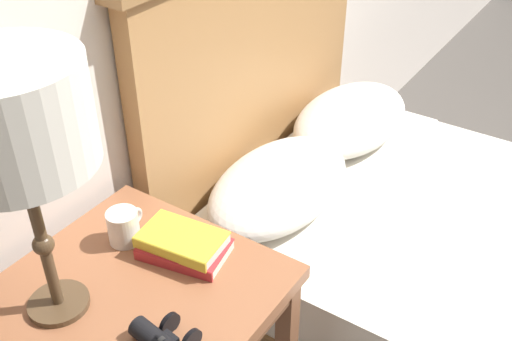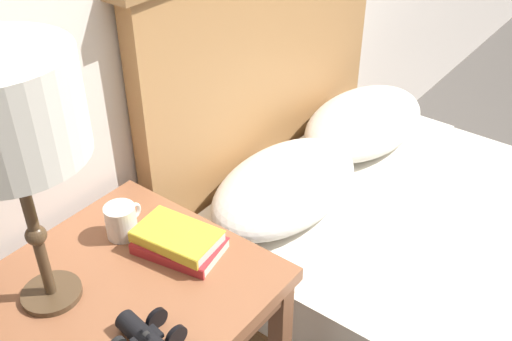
% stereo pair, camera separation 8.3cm
% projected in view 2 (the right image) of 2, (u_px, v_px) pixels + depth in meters
% --- Properties ---
extents(nightstand, '(0.58, 0.58, 0.68)m').
position_uv_depth(nightstand, '(128.00, 314.00, 1.38)').
color(nightstand, brown).
rests_on(nightstand, ground_plane).
extents(bed, '(1.27, 1.97, 1.22)m').
position_uv_depth(bed, '(485.00, 283.00, 1.90)').
color(bed, brown).
rests_on(bed, ground_plane).
extents(table_lamp, '(0.29, 0.29, 0.57)m').
position_uv_depth(table_lamp, '(2.00, 112.00, 1.05)').
color(table_lamp, '#4C3823').
rests_on(table_lamp, nightstand).
extents(book_on_nightstand, '(0.16, 0.22, 0.03)m').
position_uv_depth(book_on_nightstand, '(179.00, 246.00, 1.42)').
color(book_on_nightstand, silver).
rests_on(book_on_nightstand, nightstand).
extents(book_stacked_on_top, '(0.14, 0.21, 0.03)m').
position_uv_depth(book_stacked_on_top, '(177.00, 237.00, 1.41)').
color(book_stacked_on_top, silver).
rests_on(book_stacked_on_top, book_on_nightstand).
extents(binoculars_pair, '(0.15, 0.16, 0.05)m').
position_uv_depth(binoculars_pair, '(148.00, 340.00, 1.18)').
color(binoculars_pair, black).
rests_on(binoculars_pair, nightstand).
extents(coffee_mug, '(0.10, 0.08, 0.08)m').
position_uv_depth(coffee_mug, '(122.00, 221.00, 1.45)').
color(coffee_mug, silver).
rests_on(coffee_mug, nightstand).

